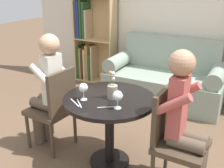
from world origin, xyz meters
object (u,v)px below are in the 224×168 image
Objects in this scene: wine_glass_left at (83,88)px; chair_right at (174,137)px; person_left at (48,89)px; couch at (165,80)px; chair_left at (55,106)px; flower_vase at (112,90)px; bookshelf_left at (91,42)px; wine_glass_right at (118,96)px; person_right at (186,121)px.

chair_right is at bearing 7.28° from wine_glass_left.
wine_glass_left is (0.53, -0.13, 0.16)m from person_left.
chair_left is at bearing -109.74° from couch.
flower_vase reaches higher than chair_left.
wine_glass_right is (1.60, -2.17, 0.13)m from bookshelf_left.
bookshelf_left is at bearing 47.45° from chair_right.
chair_left is at bearing 165.05° from wine_glass_left.
wine_glass_right is at bearing -85.06° from couch.
couch is 1.89m from chair_left.
person_left is 0.91m from wine_glass_right.
person_right is (2.16, -2.06, -0.01)m from bookshelf_left.
chair_left is at bearing 91.49° from chair_right.
chair_left is 0.72× the size of person_left.
chair_left is (0.80, -2.04, -0.19)m from bookshelf_left.
chair_left is 1.00× the size of chair_right.
person_right is 0.93m from wine_glass_left.
couch is at bearing 21.71° from chair_right.
wine_glass_left is at bearing -144.08° from flower_vase.
chair_left is at bearing 91.30° from person_right.
wine_glass_right is 0.22m from flower_vase.
bookshelf_left is at bearing 120.09° from wine_glass_left.
flower_vase reaches higher than chair_right.
person_right is (0.72, -1.79, 0.36)m from couch.
couch is 6.41× the size of flower_vase.
chair_left is 1.27m from chair_right.
person_left is (-0.09, 0.01, 0.17)m from chair_left.
person_left is at bearing 90.95° from chair_right.
wine_glass_right is (0.89, -0.15, 0.15)m from person_left.
wine_glass_left is at bearing 80.35° from chair_left.
person_left is 7.81× the size of wine_glass_left.
bookshelf_left is 2.98m from person_right.
bookshelf_left reaches higher than flower_vase.
chair_left is 0.57m from wine_glass_left.
chair_right is 0.20m from person_right.
flower_vase is at bearing 35.92° from wine_glass_left.
bookshelf_left is 5.70× the size of flower_vase.
couch is 1.12× the size of bookshelf_left.
person_left is at bearing 90.81° from person_right.
bookshelf_left reaches higher than couch.
chair_right reaches higher than wine_glass_left.
chair_right is 5.65× the size of wine_glass_right.
person_left is (0.71, -2.02, -0.02)m from bookshelf_left.
chair_right is at bearing -70.41° from couch.
bookshelf_left is 1.20× the size of person_right.
wine_glass_right is (0.80, -0.13, 0.33)m from chair_left.
bookshelf_left is at bearing -155.25° from person_left.
wine_glass_left is 0.61× the size of flower_vase.
person_left is at bearing -93.59° from chair_left.
chair_right is 0.72× the size of person_left.
flower_vase reaches higher than wine_glass_right.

